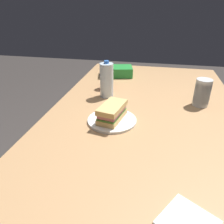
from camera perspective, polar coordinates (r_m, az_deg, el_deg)
The scene contains 9 objects.
ground_plane at distance 1.60m, azimuth 6.59°, elevation -25.75°, with size 8.00×8.00×0.00m, color #383330.
dining_table at distance 1.14m, azimuth 8.41°, elevation -4.68°, with size 1.86×1.00×0.76m.
paper_plate at distance 1.04m, azimuth 0.00°, elevation -2.16°, with size 0.23×0.23×0.01m, color white.
sandwich at distance 1.01m, azimuth 0.01°, elevation 0.03°, with size 0.20×0.13×0.08m.
soda_can_red at distance 1.42m, azimuth -1.38°, elevation 8.68°, with size 0.07×0.07×0.12m, color maroon.
chip_bag at distance 1.68m, azimuth 1.27°, elevation 10.69°, with size 0.23×0.15×0.07m, color #268C38.
water_bottle_tall at distance 1.28m, azimuth -1.42°, elevation 8.37°, with size 0.08×0.08×0.22m.
plastic_cup_stack at distance 1.27m, azimuth 22.69°, elevation 4.74°, with size 0.08×0.08×0.15m.
paper_napkin at distance 0.66m, azimuth 19.37°, elevation -25.76°, with size 0.13×0.13×0.01m, color white.
Camera 1 is at (0.97, 0.03, 1.28)m, focal length 34.69 mm.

